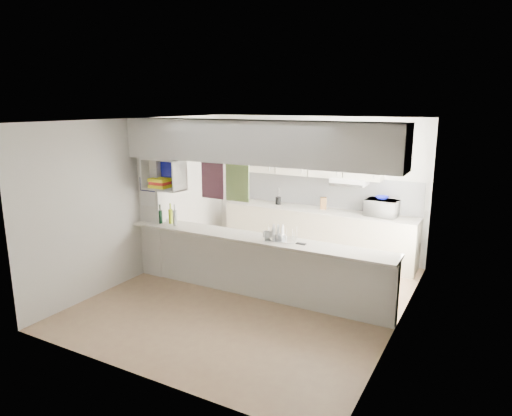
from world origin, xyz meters
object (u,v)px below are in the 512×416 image
Objects in this scene: bowl at (382,198)px; dish_rack at (281,234)px; wine_bottles at (169,217)px; microwave at (382,208)px.

bowl is 2.31m from dish_rack.
microwave is at bearing 36.89° from wine_bottles.
bowl reaches higher than dish_rack.
dish_rack is at bearing -113.68° from bowl.
bowl is 0.44× the size of dish_rack.
bowl is at bearing 37.14° from wine_bottles.
microwave is 0.18m from bowl.
microwave is 2.29m from dish_rack.
wine_bottles reaches higher than microwave.
bowl is 3.62m from wine_bottles.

